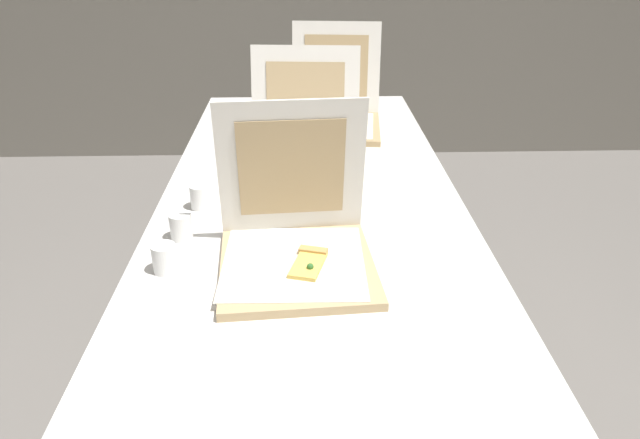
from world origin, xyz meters
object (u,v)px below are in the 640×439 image
at_px(pizza_box_front, 296,244).
at_px(cup_white_mid, 200,197).
at_px(pizza_box_back, 334,114).
at_px(table, 311,222).
at_px(cup_white_near_center, 181,227).
at_px(pizza_box_middle, 303,160).
at_px(cup_white_near_left, 164,258).

distance_m(pizza_box_front, cup_white_mid, 0.43).
bearing_deg(cup_white_mid, pizza_box_back, 59.86).
bearing_deg(table, cup_white_near_center, -154.74).
bearing_deg(pizza_box_back, cup_white_near_center, -110.83).
height_order(pizza_box_front, pizza_box_middle, pizza_box_front).
distance_m(pizza_box_back, cup_white_near_center, 1.02).
distance_m(pizza_box_front, pizza_box_back, 1.07).
xyz_separation_m(pizza_box_middle, cup_white_near_center, (-0.32, -0.42, -0.02)).
height_order(pizza_box_back, cup_white_near_center, pizza_box_back).
height_order(pizza_box_middle, cup_white_near_left, pizza_box_middle).
distance_m(pizza_box_middle, cup_white_near_center, 0.53).
relative_size(pizza_box_front, pizza_box_back, 0.84).
relative_size(table, cup_white_mid, 33.84).
bearing_deg(pizza_box_front, cup_white_near_left, 179.97).
xyz_separation_m(cup_white_near_left, cup_white_mid, (0.03, 0.34, 0.00)).
bearing_deg(pizza_box_middle, table, -80.68).
distance_m(pizza_box_front, pizza_box_middle, 0.55).
relative_size(pizza_box_back, cup_white_near_left, 6.61).
bearing_deg(cup_white_near_left, pizza_box_middle, 60.20).
distance_m(table, cup_white_near_center, 0.39).
bearing_deg(cup_white_near_center, cup_white_near_left, -93.52).
relative_size(pizza_box_front, cup_white_near_center, 5.56).
height_order(pizza_box_back, cup_white_near_left, pizza_box_back).
relative_size(table, pizza_box_back, 5.12).
height_order(pizza_box_back, cup_white_mid, pizza_box_back).
xyz_separation_m(cup_white_near_left, cup_white_near_center, (0.01, 0.16, 0.00)).
bearing_deg(cup_white_near_left, cup_white_mid, 84.55).
bearing_deg(table, pizza_box_back, 82.07).
distance_m(pizza_box_back, cup_white_near_left, 1.17).
xyz_separation_m(table, pizza_box_back, (0.11, 0.76, 0.10)).
xyz_separation_m(pizza_box_back, cup_white_near_left, (-0.46, -1.08, -0.02)).
bearing_deg(cup_white_near_left, pizza_box_front, 4.34).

